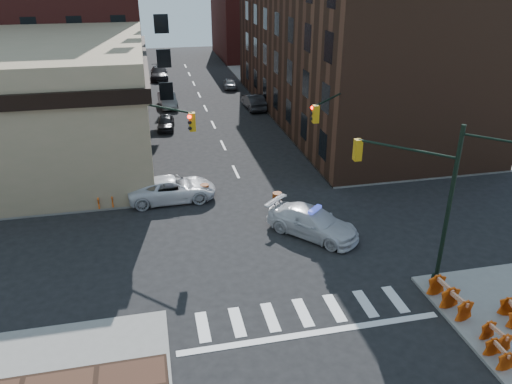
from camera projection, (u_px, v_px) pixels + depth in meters
name	position (u px, v px, depth m)	size (l,w,h in m)	color
ground	(267.00, 238.00, 28.36)	(140.00, 140.00, 0.00)	black
sidewalk_ne	(385.00, 87.00, 61.81)	(34.00, 54.50, 0.15)	gray
commercial_row_ne	(344.00, 44.00, 47.86)	(14.00, 34.00, 14.00)	#45291B
filler_nw	(72.00, 6.00, 76.75)	(20.00, 18.00, 16.00)	brown
filler_ne	(267.00, 18.00, 79.91)	(16.00, 16.00, 12.00)	#5C211D
signal_pole_se	(425.00, 195.00, 22.70)	(5.40, 5.27, 8.00)	black
signal_pole_nw	(153.00, 143.00, 30.11)	(3.58, 3.67, 8.00)	black
signal_pole_ne	(336.00, 130.00, 32.41)	(3.67, 3.58, 8.00)	black
tree_ne_near	(279.00, 76.00, 51.37)	(3.00, 3.00, 4.85)	black
tree_ne_far	(261.00, 62.00, 58.45)	(3.00, 3.00, 4.85)	black
police_car	(313.00, 222.00, 28.37)	(2.23, 5.49, 1.59)	silver
pickup	(172.00, 189.00, 32.55)	(2.63, 5.70, 1.58)	silver
parked_car_wnear	(166.00, 123.00, 46.36)	(1.50, 3.74, 1.27)	black
parked_car_wfar	(167.00, 100.00, 53.36)	(1.64, 4.71, 1.55)	gray
parked_car_wdeep	(159.00, 73.00, 65.94)	(2.23, 5.48, 1.59)	black
parked_car_enear	(254.00, 102.00, 52.65)	(1.68, 4.80, 1.58)	black
parked_car_efar	(230.00, 83.00, 61.33)	(1.50, 3.73, 1.27)	gray
pedestrian_a	(134.00, 179.00, 33.32)	(0.68, 0.45, 1.87)	black
pedestrian_b	(84.00, 190.00, 31.66)	(0.91, 0.71, 1.87)	black
pedestrian_c	(93.00, 179.00, 33.13)	(1.16, 0.48, 1.97)	black
barrel_road	(277.00, 201.00, 31.52)	(0.60, 0.60, 1.07)	#C65409
barrel_bank	(205.00, 192.00, 32.77)	(0.58, 0.58, 1.03)	red
barricade_se_a	(443.00, 292.00, 22.66)	(1.36, 0.68, 1.02)	red
barricade_se_b	(512.00, 313.00, 21.36)	(1.20, 0.60, 0.90)	red
barricade_se_c	(456.00, 305.00, 21.83)	(1.30, 0.65, 0.98)	#D24B09
barricade_se_d	(496.00, 337.00, 20.05)	(1.12, 0.56, 0.84)	#DC4F0A
barricade_se_e	(499.00, 355.00, 19.20)	(1.08, 0.54, 0.81)	#E0540A
barricade_nw_a	(131.00, 183.00, 33.64)	(1.36, 0.68, 1.02)	red
barricade_nw_b	(106.00, 201.00, 31.39)	(1.12, 0.56, 0.84)	#E1420A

